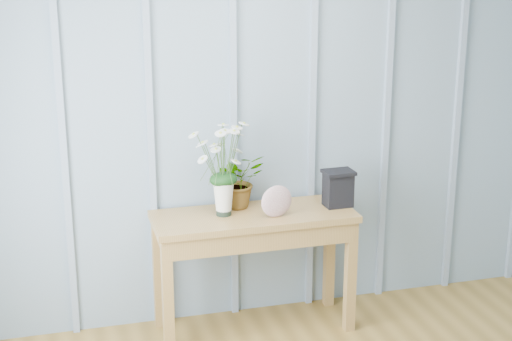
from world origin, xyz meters
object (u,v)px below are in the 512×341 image
object	(u,v)px
daisy_vase	(223,157)
sideboard	(254,231)
carved_box	(338,188)
felt_disc_vessel	(277,201)

from	to	relation	value
daisy_vase	sideboard	bearing A→B (deg)	-7.13
daisy_vase	carved_box	xyz separation A→B (m)	(0.70, -0.03, -0.24)
sideboard	daisy_vase	bearing A→B (deg)	172.87
sideboard	carved_box	xyz separation A→B (m)	(0.53, -0.00, 0.23)
carved_box	sideboard	bearing A→B (deg)	179.49
felt_disc_vessel	carved_box	world-z (taller)	carved_box
daisy_vase	felt_disc_vessel	world-z (taller)	daisy_vase
sideboard	felt_disc_vessel	world-z (taller)	felt_disc_vessel
daisy_vase	felt_disc_vessel	distance (m)	0.40
sideboard	felt_disc_vessel	size ratio (longest dim) A/B	6.23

